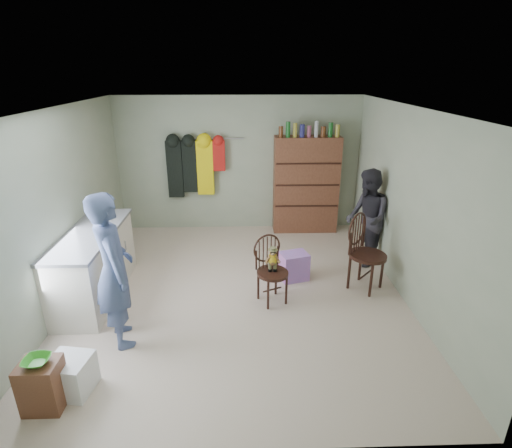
{
  "coord_description": "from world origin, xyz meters",
  "views": [
    {
      "loc": [
        0.09,
        -4.88,
        2.95
      ],
      "look_at": [
        0.25,
        0.2,
        0.95
      ],
      "focal_mm": 28.0,
      "sensor_mm": 36.0,
      "label": 1
    }
  ],
  "objects_px": {
    "chair_front": "(271,265)",
    "chair_far": "(364,249)",
    "counter": "(94,264)",
    "dresser": "(306,184)"
  },
  "relations": [
    {
      "from": "chair_front",
      "to": "chair_far",
      "type": "relative_size",
      "value": 0.84
    },
    {
      "from": "chair_far",
      "to": "dresser",
      "type": "distance_m",
      "value": 2.27
    },
    {
      "from": "counter",
      "to": "chair_far",
      "type": "bearing_deg",
      "value": 1.65
    },
    {
      "from": "chair_front",
      "to": "counter",
      "type": "bearing_deg",
      "value": 150.25
    },
    {
      "from": "counter",
      "to": "dresser",
      "type": "distance_m",
      "value": 3.96
    },
    {
      "from": "counter",
      "to": "chair_far",
      "type": "distance_m",
      "value": 3.71
    },
    {
      "from": "chair_front",
      "to": "dresser",
      "type": "xyz_separation_m",
      "value": [
        0.82,
        2.5,
        0.39
      ]
    },
    {
      "from": "chair_far",
      "to": "counter",
      "type": "bearing_deg",
      "value": 135.25
    },
    {
      "from": "counter",
      "to": "chair_front",
      "type": "relative_size",
      "value": 2.02
    },
    {
      "from": "counter",
      "to": "dresser",
      "type": "height_order",
      "value": "dresser"
    }
  ]
}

